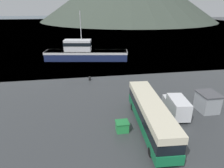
{
  "coord_description": "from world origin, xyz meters",
  "views": [
    {
      "loc": [
        -7.98,
        -12.51,
        13.12
      ],
      "look_at": [
        -3.34,
        14.94,
        2.0
      ],
      "focal_mm": 32.0,
      "sensor_mm": 36.0,
      "label": 1
    }
  ],
  "objects_px": {
    "storage_bin": "(122,126)",
    "fishing_boat": "(85,53)",
    "delivery_van": "(176,106)",
    "tour_bus": "(150,114)",
    "dock_kiosk": "(207,102)"
  },
  "relations": [
    {
      "from": "storage_bin",
      "to": "fishing_boat",
      "type": "bearing_deg",
      "value": 95.03
    },
    {
      "from": "fishing_boat",
      "to": "storage_bin",
      "type": "bearing_deg",
      "value": 14.63
    },
    {
      "from": "dock_kiosk",
      "to": "storage_bin",
      "type": "bearing_deg",
      "value": -167.4
    },
    {
      "from": "storage_bin",
      "to": "dock_kiosk",
      "type": "height_order",
      "value": "dock_kiosk"
    },
    {
      "from": "fishing_boat",
      "to": "tour_bus",
      "type": "bearing_deg",
      "value": 20.26
    },
    {
      "from": "delivery_van",
      "to": "fishing_boat",
      "type": "relative_size",
      "value": 0.27
    },
    {
      "from": "delivery_van",
      "to": "dock_kiosk",
      "type": "distance_m",
      "value": 4.53
    },
    {
      "from": "tour_bus",
      "to": "fishing_boat",
      "type": "xyz_separation_m",
      "value": [
        -5.97,
        31.76,
        -0.0
      ]
    },
    {
      "from": "delivery_van",
      "to": "dock_kiosk",
      "type": "bearing_deg",
      "value": 11.68
    },
    {
      "from": "delivery_van",
      "to": "fishing_boat",
      "type": "distance_m",
      "value": 31.2
    },
    {
      "from": "tour_bus",
      "to": "fishing_boat",
      "type": "bearing_deg",
      "value": 104.66
    },
    {
      "from": "dock_kiosk",
      "to": "fishing_boat",
      "type": "bearing_deg",
      "value": 116.96
    },
    {
      "from": "fishing_boat",
      "to": "storage_bin",
      "type": "height_order",
      "value": "fishing_boat"
    },
    {
      "from": "delivery_van",
      "to": "dock_kiosk",
      "type": "xyz_separation_m",
      "value": [
        4.52,
        0.36,
        -0.02
      ]
    },
    {
      "from": "tour_bus",
      "to": "delivery_van",
      "type": "height_order",
      "value": "tour_bus"
    }
  ]
}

